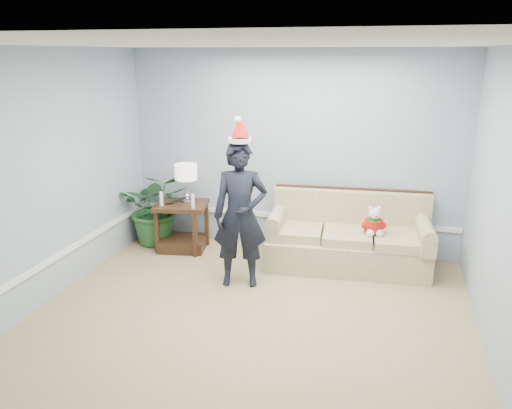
{
  "coord_description": "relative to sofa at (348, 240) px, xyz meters",
  "views": [
    {
      "loc": [
        1.26,
        -3.99,
        2.63
      ],
      "look_at": [
        -0.24,
        1.55,
        0.88
      ],
      "focal_mm": 35.0,
      "sensor_mm": 36.0,
      "label": 1
    }
  ],
  "objects": [
    {
      "name": "teddy_bear",
      "position": [
        0.31,
        -0.13,
        0.29
      ],
      "size": [
        0.27,
        0.28,
        0.37
      ],
      "rotation": [
        0.0,
        0.0,
        0.26
      ],
      "color": "silver",
      "rests_on": "sofa"
    },
    {
      "name": "santa_hat",
      "position": [
        -1.16,
        -0.87,
        1.49
      ],
      "size": [
        0.33,
        0.35,
        0.3
      ],
      "rotation": [
        0.0,
        0.0,
        0.34
      ],
      "color": "silver",
      "rests_on": "man"
    },
    {
      "name": "side_table",
      "position": [
        -2.26,
        -0.05,
        -0.08
      ],
      "size": [
        0.78,
        0.69,
        0.66
      ],
      "rotation": [
        0.0,
        0.0,
        0.18
      ],
      "color": "#3D2416",
      "rests_on": "room_shell"
    },
    {
      "name": "sofa",
      "position": [
        0.0,
        0.0,
        0.0
      ],
      "size": [
        2.07,
        1.01,
        0.94
      ],
      "rotation": [
        0.0,
        0.0,
        0.08
      ],
      "color": "olive",
      "rests_on": "room_shell"
    },
    {
      "name": "room_shell",
      "position": [
        -0.83,
        -2.08,
        1.02
      ],
      "size": [
        4.54,
        5.04,
        2.74
      ],
      "color": "tan",
      "rests_on": "ground"
    },
    {
      "name": "houseplant",
      "position": [
        -2.7,
        0.08,
        0.2
      ],
      "size": [
        1.18,
        1.1,
        1.06
      ],
      "primitive_type": "imported",
      "rotation": [
        0.0,
        0.0,
        0.35
      ],
      "color": "#205528",
      "rests_on": "room_shell"
    },
    {
      "name": "man",
      "position": [
        -1.16,
        -0.89,
        0.52
      ],
      "size": [
        0.7,
        0.54,
        1.7
      ],
      "primitive_type": "imported",
      "rotation": [
        0.0,
        0.0,
        0.24
      ],
      "color": "black",
      "rests_on": "room_shell"
    },
    {
      "name": "candle_pair",
      "position": [
        -2.24,
        -0.23,
        0.42
      ],
      "size": [
        0.5,
        0.05,
        0.2
      ],
      "color": "silver",
      "rests_on": "side_table"
    },
    {
      "name": "wainscot_trim",
      "position": [
        -2.01,
        -0.9,
        0.12
      ],
      "size": [
        4.49,
        4.99,
        0.06
      ],
      "color": "white",
      "rests_on": "room_shell"
    },
    {
      "name": "table_lamp",
      "position": [
        -2.19,
        -0.01,
        0.74
      ],
      "size": [
        0.3,
        0.3,
        0.54
      ],
      "color": "silver",
      "rests_on": "side_table"
    }
  ]
}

